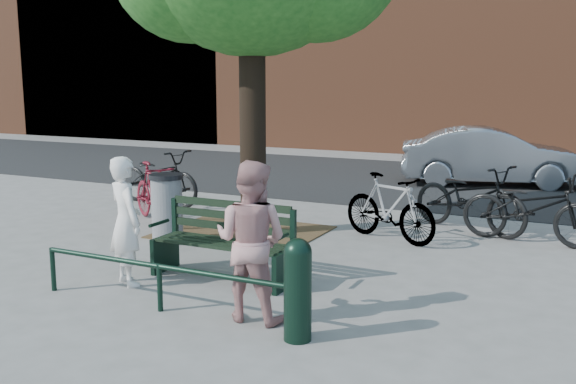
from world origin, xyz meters
The scene contains 15 objects.
ground centered at (0.00, 0.00, 0.00)m, with size 90.00×90.00×0.00m, color gray.
dirt_pit centered at (-1.00, 2.20, 0.01)m, with size 2.40×2.00×0.02m, color brown.
road centered at (0.00, 8.50, 0.01)m, with size 40.00×7.00×0.01m, color black.
park_bench centered at (0.00, 0.08, 0.48)m, with size 1.74×0.54×0.97m.
guard_railing centered at (0.00, -1.20, 0.40)m, with size 3.06×0.06×0.51m.
person_left centered at (-0.90, -0.63, 0.76)m, with size 0.55×0.36×1.51m, color white.
person_right centered at (0.95, -0.95, 0.80)m, with size 0.78×0.61×1.60m, color tan.
bollard centered at (1.60, -1.25, 0.52)m, with size 0.26×0.26×0.96m.
litter_bin centered at (-1.68, 1.17, 0.52)m, with size 0.50×0.50×1.02m.
bicycle_a centered at (-3.64, 3.51, 0.53)m, with size 0.71×2.03×1.07m, color black.
bicycle_b centered at (-2.73, 2.20, 0.50)m, with size 0.47×1.67×1.01m, color #5F0D19.
bicycle_c centered at (2.17, 3.89, 0.54)m, with size 0.72×2.07×1.08m, color black.
bicycle_d centered at (1.21, 2.75, 0.50)m, with size 0.47×1.67×1.00m, color gray.
bicycle_e centered at (3.11, 3.52, 0.52)m, with size 0.70×1.99×1.05m, color black.
parked_car centered at (1.73, 8.70, 0.66)m, with size 1.40×4.01×1.32m, color gray.
Camera 1 is at (4.00, -6.30, 2.36)m, focal length 40.00 mm.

